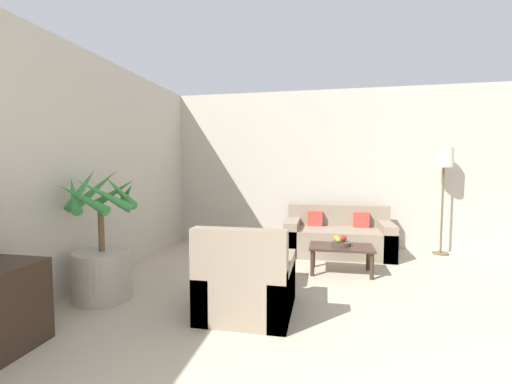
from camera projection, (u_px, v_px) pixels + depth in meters
wall_back at (370, 169)px, 5.81m from camera, size 8.43×0.06×2.70m
wall_left at (63, 169)px, 3.58m from camera, size 0.06×7.51×2.70m
potted_palm at (102, 258)px, 3.55m from camera, size 0.81×0.81×1.39m
sofa_loveseat at (338, 238)px, 5.41m from camera, size 1.63×0.84×0.75m
floor_lamp at (444, 166)px, 5.32m from camera, size 0.26×0.26×1.68m
coffee_table at (341, 250)px, 4.43m from camera, size 0.81×0.48×0.36m
fruit_bowl at (341, 244)px, 4.45m from camera, size 0.25×0.25×0.05m
apple_red at (343, 238)px, 4.48m from camera, size 0.08×0.08×0.08m
apple_green at (338, 240)px, 4.39m from camera, size 0.07×0.07×0.07m
orange_fruit at (336, 238)px, 4.49m from camera, size 0.08×0.08×0.08m
armchair at (247, 285)px, 3.21m from camera, size 0.82×0.87×0.86m
ottoman at (260, 269)px, 4.04m from camera, size 0.66×0.50×0.34m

